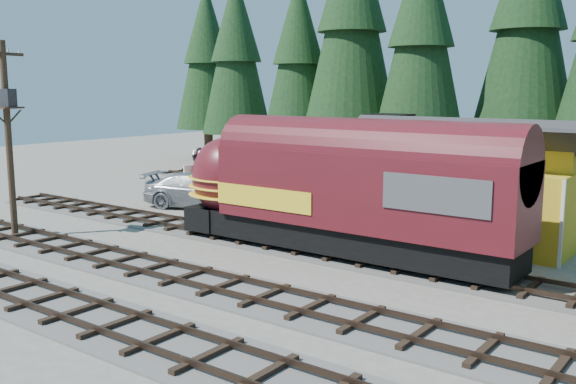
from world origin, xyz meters
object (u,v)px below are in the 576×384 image
Objects in this scene: depot at (444,171)px; locomotive at (329,195)px; caboose at (377,158)px; utility_pole at (8,127)px; pickup_truck_a at (257,199)px; pickup_truck_b at (203,191)px.

depot is 6.85m from locomotive.
depot is 10.76m from caboose.
depot is 19.89m from utility_pole.
locomotive is at bearing -109.87° from pickup_truck_a.
caboose is at bearing 59.40° from utility_pole.
caboose reaches higher than locomotive.
pickup_truck_a is at bearing 148.11° from locomotive.
pickup_truck_a is (-10.00, -1.60, -2.15)m from depot.
depot is 0.82× the size of locomotive.
utility_pole is at bearing -140.96° from depot.
pickup_truck_a is (5.37, 10.86, -4.22)m from utility_pole.
pickup_truck_a is 3.58m from pickup_truck_b.
depot is 1.88× the size of pickup_truck_b.
pickup_truck_b is at bearing 158.99° from locomotive.
caboose is at bearing 135.72° from depot.
utility_pole reaches higher than pickup_truck_b.
utility_pole reaches higher than pickup_truck_a.
pickup_truck_a is at bearing -104.23° from caboose.
depot is 13.84m from pickup_truck_b.
utility_pole is at bearing 165.72° from pickup_truck_a.
depot is 1.40× the size of caboose.
locomotive is 2.28× the size of pickup_truck_b.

